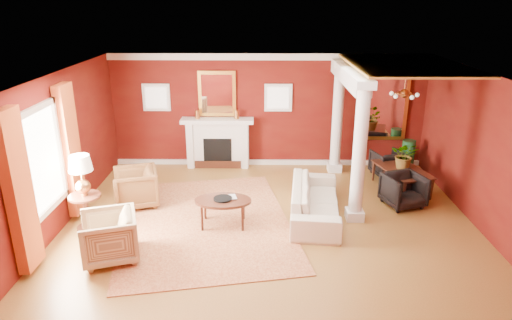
{
  "coord_description": "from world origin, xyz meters",
  "views": [
    {
      "loc": [
        -0.17,
        -7.95,
        4.21
      ],
      "look_at": [
        -0.28,
        0.59,
        1.15
      ],
      "focal_mm": 32.0,
      "sensor_mm": 36.0,
      "label": 1
    }
  ],
  "objects_px": {
    "coffee_table": "(223,202)",
    "side_table": "(82,180)",
    "armchair_stripe": "(109,235)",
    "dining_table": "(403,173)",
    "sofa": "(315,195)",
    "armchair_leopard": "(136,186)"
  },
  "relations": [
    {
      "from": "armchair_stripe",
      "to": "sofa",
      "type": "bearing_deg",
      "value": 96.42
    },
    {
      "from": "side_table",
      "to": "dining_table",
      "type": "xyz_separation_m",
      "value": [
        6.57,
        1.96,
        -0.58
      ]
    },
    {
      "from": "side_table",
      "to": "armchair_stripe",
      "type": "bearing_deg",
      "value": -54.0
    },
    {
      "from": "armchair_stripe",
      "to": "dining_table",
      "type": "relative_size",
      "value": 0.62
    },
    {
      "from": "armchair_leopard",
      "to": "coffee_table",
      "type": "height_order",
      "value": "armchair_leopard"
    },
    {
      "from": "armchair_stripe",
      "to": "dining_table",
      "type": "xyz_separation_m",
      "value": [
        5.79,
        3.03,
        -0.04
      ]
    },
    {
      "from": "sofa",
      "to": "armchair_stripe",
      "type": "relative_size",
      "value": 2.6
    },
    {
      "from": "sofa",
      "to": "side_table",
      "type": "relative_size",
      "value": 1.6
    },
    {
      "from": "armchair_leopard",
      "to": "sofa",
      "type": "bearing_deg",
      "value": 65.79
    },
    {
      "from": "sofa",
      "to": "armchair_leopard",
      "type": "xyz_separation_m",
      "value": [
        -3.75,
        0.48,
        -0.02
      ]
    },
    {
      "from": "dining_table",
      "to": "coffee_table",
      "type": "bearing_deg",
      "value": 99.08
    },
    {
      "from": "coffee_table",
      "to": "dining_table",
      "type": "relative_size",
      "value": 0.74
    },
    {
      "from": "coffee_table",
      "to": "side_table",
      "type": "distance_m",
      "value": 2.65
    },
    {
      "from": "armchair_leopard",
      "to": "side_table",
      "type": "bearing_deg",
      "value": -49.28
    },
    {
      "from": "armchair_stripe",
      "to": "armchair_leopard",
      "type": "bearing_deg",
      "value": 165.1
    },
    {
      "from": "side_table",
      "to": "dining_table",
      "type": "bearing_deg",
      "value": 16.57
    },
    {
      "from": "sofa",
      "to": "side_table",
      "type": "bearing_deg",
      "value": 102.9
    },
    {
      "from": "armchair_stripe",
      "to": "dining_table",
      "type": "distance_m",
      "value": 6.54
    },
    {
      "from": "coffee_table",
      "to": "side_table",
      "type": "bearing_deg",
      "value": -176.64
    },
    {
      "from": "coffee_table",
      "to": "armchair_stripe",
      "type": "bearing_deg",
      "value": -145.93
    },
    {
      "from": "sofa",
      "to": "armchair_leopard",
      "type": "distance_m",
      "value": 3.78
    },
    {
      "from": "armchair_leopard",
      "to": "coffee_table",
      "type": "distance_m",
      "value": 2.13
    }
  ]
}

